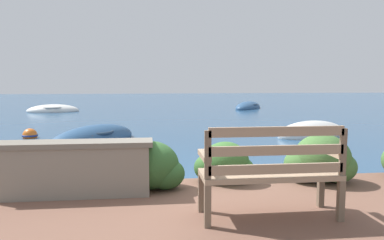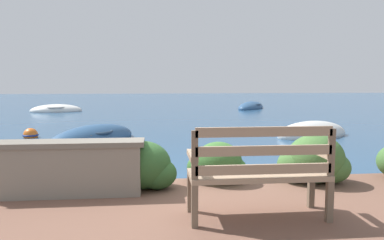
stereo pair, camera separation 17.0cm
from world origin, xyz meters
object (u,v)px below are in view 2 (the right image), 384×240
Objects in this scene: rowboat_mid at (312,134)px; mooring_buoy at (31,135)px; rowboat_far at (56,111)px; rowboat_outer at (251,108)px; rowboat_nearest at (93,140)px; park_bench at (259,170)px.

mooring_buoy is (-7.81, 0.57, 0.00)m from rowboat_mid.
rowboat_far is 10.31m from rowboat_outer.
rowboat_nearest is at bearing -179.07° from rowboat_outer.
mooring_buoy is at bearing 171.78° from rowboat_outer.
rowboat_nearest is 12.75m from rowboat_outer.
rowboat_far is at bearing -126.25° from rowboat_nearest.
rowboat_outer is (6.89, 10.73, -0.01)m from rowboat_nearest.
rowboat_outer is 13.10m from mooring_buoy.
rowboat_outer is at bearing -115.92° from rowboat_mid.
rowboat_far is at bearing 99.85° from mooring_buoy.
rowboat_outer is at bearing -178.09° from rowboat_nearest.
rowboat_mid is at bearing 65.20° from park_bench.
rowboat_mid is 0.86× the size of rowboat_outer.
park_bench is 3.20× the size of mooring_buoy.
rowboat_outer is 6.94× the size of mooring_buoy.
park_bench is 17.43m from rowboat_outer.
park_bench reaches higher than rowboat_outer.
rowboat_mid is at bearing -4.20° from mooring_buoy.
rowboat_nearest is (-2.56, 6.14, -0.64)m from park_bench.
rowboat_outer reaches higher than mooring_buoy.
park_bench is at bearing 41.81° from rowboat_mid.
rowboat_far is at bearing -65.68° from rowboat_mid.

